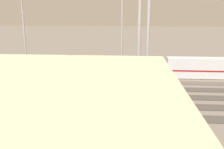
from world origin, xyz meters
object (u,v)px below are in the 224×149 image
Objects in this scene: train_on_track_1 at (69,66)px; light_mast_3 at (149,13)px; light_mast_2 at (122,3)px; light_mast_0 at (22,11)px.

light_mast_3 reaches higher than train_on_track_1.
light_mast_2 is 36.45m from light_mast_3.
light_mast_2 is 1.15× the size of light_mast_3.
light_mast_2 is (-28.04, -0.05, 2.02)m from light_mast_0.
light_mast_0 reaches higher than train_on_track_1.
light_mast_0 is at bearing 0.09° from light_mast_2.
light_mast_0 is at bearing -47.64° from light_mast_3.
train_on_track_1 is at bearing 150.01° from light_mast_0.
train_on_track_1 is 22.21m from light_mast_2.
train_on_track_1 is 3.31× the size of light_mast_2.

